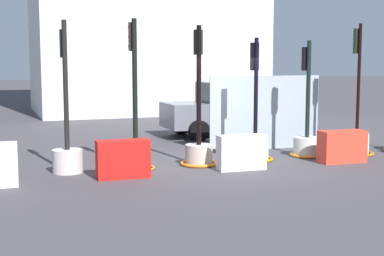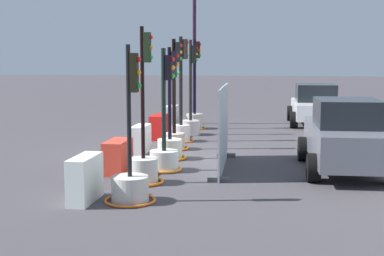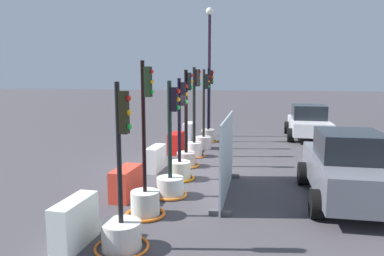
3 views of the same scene
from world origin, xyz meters
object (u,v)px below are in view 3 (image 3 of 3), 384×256
car_grey_saloon (348,168)px  traffic_light_6 (145,195)px  construction_barrier_2 (156,159)px  traffic_light_7 (122,226)px  street_lamp_post (209,58)px  traffic_light_2 (194,141)px  traffic_light_1 (204,135)px  construction_barrier_3 (126,183)px  construction_barrier_0 (189,132)px  traffic_light_0 (208,130)px  car_white_van (309,122)px  traffic_light_4 (180,164)px  traffic_light_3 (186,151)px  traffic_light_5 (170,178)px  construction_barrier_1 (176,143)px  construction_barrier_4 (75,223)px

car_grey_saloon → traffic_light_6: bearing=-68.9°
traffic_light_6 → construction_barrier_2: 3.77m
traffic_light_7 → car_grey_saloon: bearing=126.2°
construction_barrier_2 → street_lamp_post: (-6.81, 0.77, 3.47)m
traffic_light_2 → traffic_light_6: 5.90m
traffic_light_1 → traffic_light_7: bearing=-0.5°
construction_barrier_2 → car_grey_saloon: (1.92, 5.39, 0.45)m
construction_barrier_2 → construction_barrier_3: size_ratio=0.97×
construction_barrier_0 → street_lamp_post: bearing=153.8°
traffic_light_1 → street_lamp_post: 4.51m
traffic_light_0 → car_white_van: bearing=112.0°
traffic_light_6 → traffic_light_0: bearing=179.3°
traffic_light_1 → traffic_light_4: (4.53, -0.01, -0.12)m
traffic_light_3 → traffic_light_6: (4.37, -0.02, -0.07)m
traffic_light_5 → traffic_light_6: 1.36m
traffic_light_5 → construction_barrier_1: bearing=-168.2°
traffic_light_5 → construction_barrier_0: size_ratio=2.62×
traffic_light_4 → construction_barrier_2: traffic_light_4 is taller
traffic_light_0 → traffic_light_7: traffic_light_0 is taller
traffic_light_1 → car_white_van: (-3.51, 4.64, 0.19)m
traffic_light_5 → traffic_light_7: 2.88m
construction_barrier_4 → construction_barrier_0: bearing=-180.0°
traffic_light_6 → construction_barrier_1: traffic_light_6 is taller
car_white_van → street_lamp_post: size_ratio=0.63×
construction_barrier_2 → car_grey_saloon: bearing=70.4°
traffic_light_0 → car_grey_saloon: (7.25, 4.44, 0.29)m
car_white_van → construction_barrier_4: bearing=-24.0°
traffic_light_1 → construction_barrier_3: size_ratio=2.90×
traffic_light_4 → traffic_light_6: bearing=-2.7°
traffic_light_3 → construction_barrier_1: bearing=-157.3°
traffic_light_2 → construction_barrier_2: bearing=-21.2°
traffic_light_7 → car_white_van: 13.30m
traffic_light_4 → construction_barrier_1: size_ratio=2.67×
construction_barrier_3 → street_lamp_post: bearing=175.4°
construction_barrier_2 → traffic_light_0: bearing=169.9°
car_grey_saloon → construction_barrier_4: bearing=-57.8°
traffic_light_7 → car_grey_saloon: size_ratio=0.75×
traffic_light_1 → construction_barrier_0: 1.89m
traffic_light_7 → car_grey_saloon: (-3.28, 4.48, 0.43)m
construction_barrier_1 → car_grey_saloon: car_grey_saloon is taller
traffic_light_3 → car_grey_saloon: traffic_light_3 is taller
traffic_light_1 → traffic_light_6: traffic_light_6 is taller
construction_barrier_2 → traffic_light_3: bearing=128.8°
traffic_light_7 → car_white_van: traffic_light_7 is taller
traffic_light_3 → traffic_light_5: traffic_light_3 is taller
car_grey_saloon → car_white_van: 9.15m
traffic_light_2 → traffic_light_7: (7.42, 0.05, -0.18)m
traffic_light_1 → traffic_light_3: traffic_light_1 is taller
car_white_van → street_lamp_post: bearing=-85.1°
construction_barrier_0 → construction_barrier_1: size_ratio=1.00×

